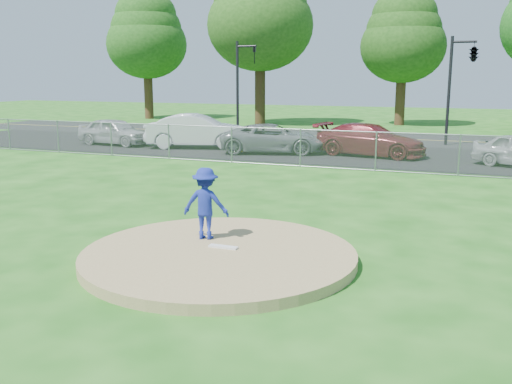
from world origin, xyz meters
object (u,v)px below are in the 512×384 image
Objects in this scene: tree_far_left at (146,34)px; parked_car_darkred at (370,140)px; tree_left at (260,12)px; pitcher at (206,203)px; parked_car_silver at (115,131)px; parked_car_gray at (273,138)px; traffic_cone at (243,145)px; traffic_signal_left at (241,80)px; parked_car_white at (198,131)px; tree_center at (403,36)px; traffic_signal_center at (471,56)px.

parked_car_darkred is (22.02, -16.78, -6.32)m from tree_far_left.
tree_left is 32.84m from pitcher.
parked_car_silver is 0.84× the size of parked_car_gray.
pitcher is at bearing -56.50° from tree_far_left.
traffic_cone is at bearing 106.62° from parked_car_darkred.
parked_car_darkred is at bearing -33.37° from traffic_signal_left.
parked_car_silver is at bearing 101.50° from parked_car_darkred.
tree_left reaches higher than traffic_cone.
tree_left reaches higher than traffic_signal_left.
traffic_cone is 0.16× the size of parked_car_silver.
pitcher reaches higher than parked_car_white.
traffic_cone is at bearing -66.57° from traffic_signal_left.
traffic_signal_left is 1.14× the size of parked_car_gray.
tree_left is 16.86m from parked_car_white.
traffic_signal_left is at bearing 18.26° from parked_car_gray.
parked_car_white is 1.05× the size of parked_car_gray.
traffic_cone is at bearing -85.47° from parked_car_silver.
traffic_signal_left is at bearing -16.15° from parked_car_white.
tree_center is 14.63m from traffic_signal_left.
tree_left reaches higher than pitcher.
traffic_signal_left is 22.92m from pitcher.
traffic_signal_center reaches higher than parked_car_darkred.
pitcher is (0.37, -33.29, -5.51)m from tree_center.
parked_car_silver is at bearing -98.64° from tree_left.
traffic_cone is 1.51m from parked_car_gray.
pitcher reaches higher than parked_car_darkred.
traffic_signal_left is 8.19m from parked_car_gray.
parked_car_gray is at bearing -113.41° from parked_car_white.
parked_car_white reaches higher than parked_car_gray.
parked_car_gray is (-3.45, -18.43, -5.78)m from tree_center.
tree_left is at bearing -163.30° from tree_center.
tree_left is 2.50× the size of parked_car_darkred.
tree_center is 22.88m from parked_car_silver.
traffic_signal_left reaches higher than parked_car_gray.
traffic_signal_left reaches higher than traffic_cone.
parked_car_white is 4.23m from parked_car_gray.
traffic_signal_left is at bearing -122.90° from tree_center.
tree_center reaches higher than parked_car_white.
parked_car_silver is at bearing 77.90° from parked_car_white.
parked_car_white is at bearing -78.86° from parked_car_silver.
parked_car_gray is at bearing -100.61° from tree_center.
tree_far_left is 22.46m from parked_car_white.
pitcher is (-4.60, -21.29, -3.66)m from traffic_signal_center.
tree_center is 2.00× the size of parked_car_gray.
tree_left is at bearing 7.41° from parked_car_gray.
traffic_signal_left is 6.47m from parked_car_white.
pitcher is (8.14, -21.29, -2.41)m from traffic_signal_left.
tree_center reaches higher than parked_car_silver.
parked_car_white is (-12.63, -5.97, -3.75)m from traffic_signal_center.
parked_car_gray is at bearing -85.17° from pitcher.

